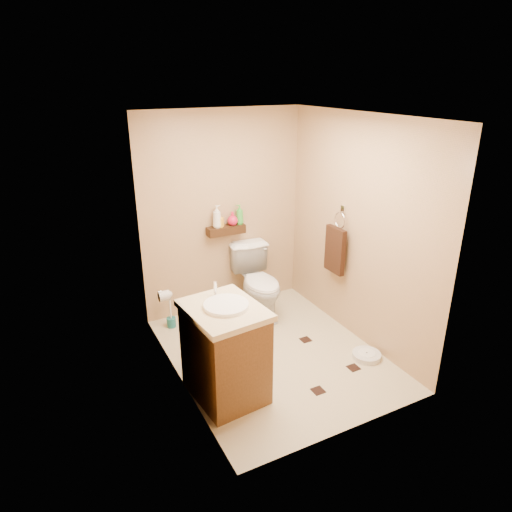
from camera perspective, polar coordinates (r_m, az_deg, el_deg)
ground at (r=4.90m, az=2.17°, el=-12.07°), size 2.50×2.50×0.00m
wall_back at (r=5.42m, az=-4.15°, el=5.30°), size 2.00×0.04×2.40m
wall_front at (r=3.42m, az=12.81°, el=-5.39°), size 2.00×0.04×2.40m
wall_left at (r=3.99m, az=-10.22°, el=-1.14°), size 0.04×2.50×2.40m
wall_right at (r=4.90m, az=12.64°, el=3.03°), size 0.04×2.50×2.40m
ceiling at (r=4.09m, az=2.66°, el=17.13°), size 2.00×2.50×0.02m
wall_shelf at (r=5.40m, az=-3.77°, el=3.26°), size 0.46×0.14×0.10m
floor_accents at (r=4.88m, az=2.98°, el=-12.21°), size 1.21×1.46×0.01m
toilet at (r=5.44m, az=0.32°, el=-3.37°), size 0.54×0.86×0.83m
vanity at (r=4.12m, az=-3.88°, el=-11.73°), size 0.67×0.79×1.03m
bathroom_scale at (r=4.95m, az=13.65°, el=-11.97°), size 0.35×0.35×0.06m
toilet_brush at (r=5.38m, az=-10.61°, el=-7.19°), size 0.10×0.10×0.46m
towel_ring at (r=5.11m, az=9.90°, el=1.01°), size 0.12×0.30×0.76m
toilet_paper at (r=4.82m, az=-11.43°, el=-4.91°), size 0.12×0.11×0.12m
bottle_a at (r=5.31m, az=-4.91°, el=4.94°), size 0.11×0.11×0.26m
bottle_b at (r=5.33m, az=-4.52°, el=4.49°), size 0.11×0.11×0.16m
bottle_c at (r=5.40m, az=-2.94°, el=4.71°), size 0.17×0.17×0.16m
bottle_d at (r=5.42m, az=-2.07°, el=5.22°), size 0.12×0.12×0.24m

